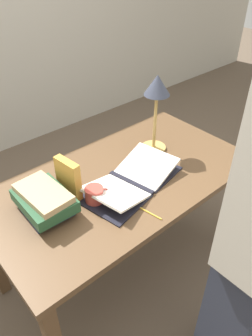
# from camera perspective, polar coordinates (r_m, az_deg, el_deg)

# --- Properties ---
(ground_plane) EXTENTS (12.00, 12.00, 0.00)m
(ground_plane) POSITION_cam_1_polar(r_m,az_deg,el_deg) (2.25, -0.56, -16.27)
(ground_plane) COLOR brown
(reading_desk) EXTENTS (1.43, 0.77, 0.72)m
(reading_desk) POSITION_cam_1_polar(r_m,az_deg,el_deg) (1.79, -0.68, -4.01)
(reading_desk) COLOR brown
(reading_desk) RESTS_ON ground_plane
(open_book) EXTENTS (0.60, 0.38, 0.08)m
(open_book) POSITION_cam_1_polar(r_m,az_deg,el_deg) (1.67, 1.02, -2.21)
(open_book) COLOR black
(open_book) RESTS_ON reading_desk
(book_stack_tall) EXTENTS (0.21, 0.28, 0.13)m
(book_stack_tall) POSITION_cam_1_polar(r_m,az_deg,el_deg) (1.54, -13.99, -5.59)
(book_stack_tall) COLOR #1E284C
(book_stack_tall) RESTS_ON reading_desk
(book_standing_upright) EXTENTS (0.06, 0.15, 0.21)m
(book_standing_upright) POSITION_cam_1_polar(r_m,az_deg,el_deg) (1.58, -9.98, -1.88)
(book_standing_upright) COLOR #BC8933
(book_standing_upright) RESTS_ON reading_desk
(reading_lamp) EXTENTS (0.14, 0.14, 0.46)m
(reading_lamp) POSITION_cam_1_polar(r_m,az_deg,el_deg) (1.80, 5.36, 12.49)
(reading_lamp) COLOR tan
(reading_lamp) RESTS_ON reading_desk
(coffee_mug) EXTENTS (0.12, 0.09, 0.08)m
(coffee_mug) POSITION_cam_1_polar(r_m,az_deg,el_deg) (1.57, -5.48, -4.69)
(coffee_mug) COLOR #B74238
(coffee_mug) RESTS_ON reading_desk
(pencil) EXTENTS (0.04, 0.17, 0.01)m
(pencil) POSITION_cam_1_polar(r_m,az_deg,el_deg) (1.54, 3.53, -7.49)
(pencil) COLOR gold
(pencil) RESTS_ON reading_desk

